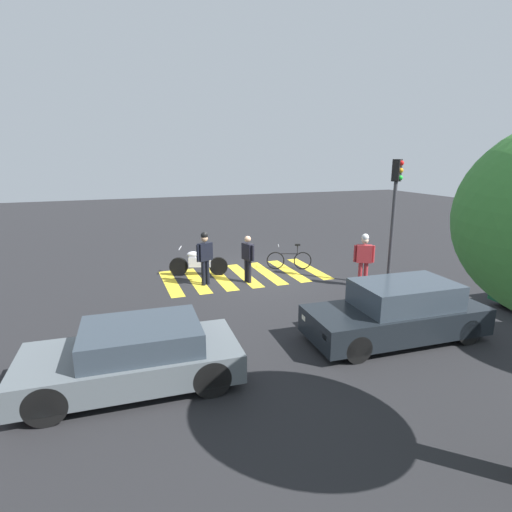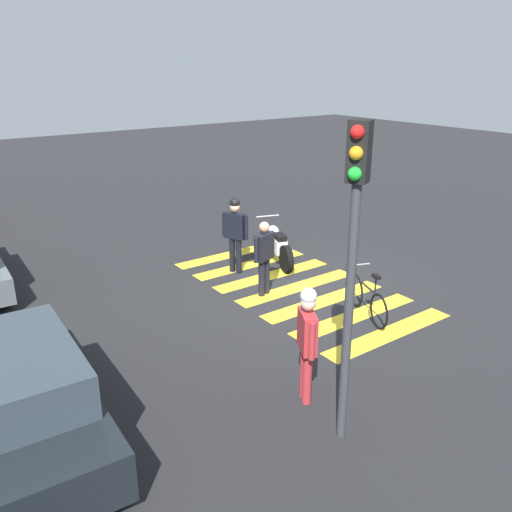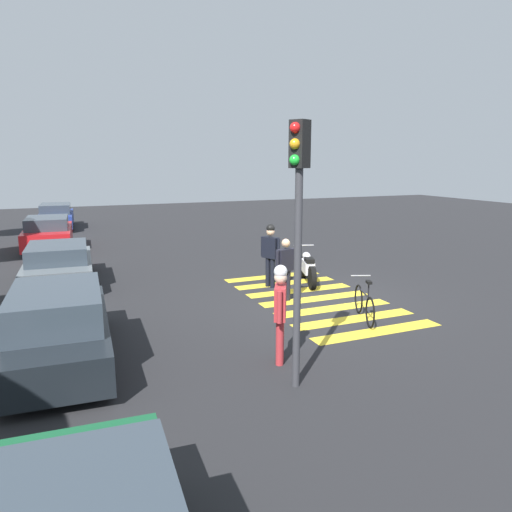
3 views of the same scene
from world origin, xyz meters
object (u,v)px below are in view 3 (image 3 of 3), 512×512
at_px(car_black_suv, 59,327).
at_px(car_blue_hatchback, 56,217).
at_px(officer_on_foot, 270,250).
at_px(police_motorcycle, 307,268).
at_px(pedestrian_bystander, 280,307).
at_px(car_red_convertible, 48,233).
at_px(traffic_light_pole, 298,214).
at_px(leaning_bicycle, 364,304).
at_px(car_grey_coupe, 59,264).
at_px(officer_by_motorcycle, 286,266).

bearing_deg(car_black_suv, car_blue_hatchback, -0.42).
bearing_deg(car_black_suv, officer_on_foot, -59.69).
xyz_separation_m(police_motorcycle, pedestrian_bystander, (-4.89, 3.26, 0.59)).
xyz_separation_m(car_red_convertible, traffic_light_pole, (-14.89, -3.73, 2.16)).
distance_m(officer_on_foot, traffic_light_pole, 6.50).
height_order(leaning_bicycle, car_grey_coupe, car_grey_coupe).
bearing_deg(pedestrian_bystander, traffic_light_pole, 169.72).
relative_size(leaning_bicycle, traffic_light_pole, 0.39).
relative_size(leaning_bicycle, car_black_suv, 0.37).
distance_m(officer_on_foot, car_red_convertible, 10.82).
distance_m(leaning_bicycle, officer_on_foot, 3.67).
height_order(officer_by_motorcycle, traffic_light_pole, traffic_light_pole).
bearing_deg(officer_by_motorcycle, officer_on_foot, -9.09).
distance_m(officer_by_motorcycle, car_black_suv, 5.82).
bearing_deg(car_black_suv, car_red_convertible, 1.06).
bearing_deg(officer_on_foot, officer_by_motorcycle, 170.91).
height_order(leaning_bicycle, officer_on_foot, officer_on_foot).
relative_size(officer_on_foot, pedestrian_bystander, 1.01).
xyz_separation_m(officer_on_foot, car_black_suv, (-3.35, 5.73, -0.42)).
bearing_deg(car_blue_hatchback, car_red_convertible, 176.77).
relative_size(officer_by_motorcycle, traffic_light_pole, 0.39).
height_order(police_motorcycle, car_grey_coupe, car_grey_coupe).
xyz_separation_m(police_motorcycle, traffic_light_pole, (-5.82, 3.43, 2.36)).
distance_m(leaning_bicycle, car_blue_hatchback, 20.08).
bearing_deg(pedestrian_bystander, police_motorcycle, -33.67).
relative_size(officer_on_foot, car_blue_hatchback, 0.42).
relative_size(car_red_convertible, traffic_light_pole, 1.01).
bearing_deg(police_motorcycle, car_black_suv, 115.52).
xyz_separation_m(car_grey_coupe, car_red_convertible, (6.30, 0.31, 0.06)).
relative_size(car_grey_coupe, car_red_convertible, 0.98).
bearing_deg(car_blue_hatchback, police_motorcycle, -156.42).
height_order(officer_on_foot, car_grey_coupe, officer_on_foot).
relative_size(police_motorcycle, leaning_bicycle, 1.27).
bearing_deg(traffic_light_pole, car_grey_coupe, 21.73).
distance_m(officer_on_foot, car_black_suv, 6.65).
relative_size(officer_on_foot, traffic_light_pole, 0.44).
height_order(pedestrian_bystander, car_red_convertible, pedestrian_bystander).
distance_m(pedestrian_bystander, traffic_light_pole, 2.00).
distance_m(leaning_bicycle, officer_by_motorcycle, 2.36).
relative_size(car_grey_coupe, car_blue_hatchback, 0.94).
relative_size(leaning_bicycle, pedestrian_bystander, 0.90).
relative_size(car_black_suv, car_grey_coupe, 1.06).
distance_m(police_motorcycle, car_blue_hatchback, 16.98).
bearing_deg(car_red_convertible, pedestrian_bystander, -164.37).
bearing_deg(pedestrian_bystander, car_red_convertible, 15.63).
bearing_deg(car_red_convertible, car_black_suv, -178.94).
relative_size(pedestrian_bystander, car_blue_hatchback, 0.41).
distance_m(officer_on_foot, car_grey_coupe, 6.29).
relative_size(officer_on_foot, car_red_convertible, 0.44).
bearing_deg(car_grey_coupe, car_blue_hatchback, -0.26).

